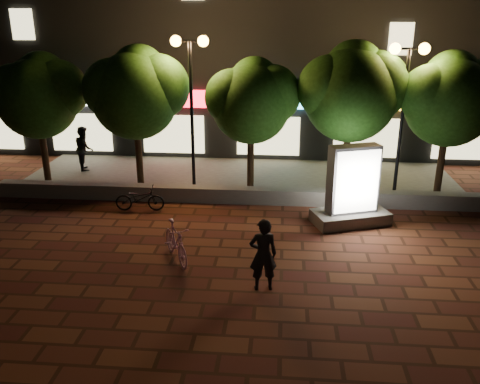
# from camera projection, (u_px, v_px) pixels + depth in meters

# --- Properties ---
(ground) EXTENTS (80.00, 80.00, 0.00)m
(ground) POSITION_uv_depth(u_px,v_px,m) (217.00, 257.00, 13.00)
(ground) COLOR #592E1C
(ground) RESTS_ON ground
(retaining_wall) EXTENTS (16.00, 0.45, 0.50)m
(retaining_wall) POSITION_uv_depth(u_px,v_px,m) (233.00, 195.00, 16.67)
(retaining_wall) COLOR slate
(retaining_wall) RESTS_ON ground
(sidewalk) EXTENTS (16.00, 5.00, 0.08)m
(sidewalk) POSITION_uv_depth(u_px,v_px,m) (239.00, 178.00, 19.09)
(sidewalk) COLOR slate
(sidewalk) RESTS_ON ground
(building_block) EXTENTS (28.00, 8.12, 11.30)m
(building_block) POSITION_uv_depth(u_px,v_px,m) (251.00, 34.00, 23.51)
(building_block) COLOR black
(building_block) RESTS_ON ground
(tree_far_left) EXTENTS (3.36, 2.80, 4.63)m
(tree_far_left) POSITION_uv_depth(u_px,v_px,m) (39.00, 93.00, 17.58)
(tree_far_left) COLOR #322013
(tree_far_left) RESTS_ON sidewalk
(tree_left) EXTENTS (3.60, 3.00, 4.89)m
(tree_left) POSITION_uv_depth(u_px,v_px,m) (136.00, 90.00, 17.25)
(tree_left) COLOR #322013
(tree_left) RESTS_ON sidewalk
(tree_mid) EXTENTS (3.24, 2.70, 4.50)m
(tree_mid) POSITION_uv_depth(u_px,v_px,m) (253.00, 98.00, 17.00)
(tree_mid) COLOR #322013
(tree_mid) RESTS_ON sidewalk
(tree_right) EXTENTS (3.72, 3.10, 5.07)m
(tree_right) POSITION_uv_depth(u_px,v_px,m) (352.00, 89.00, 16.61)
(tree_right) COLOR #322013
(tree_right) RESTS_ON sidewalk
(tree_far_right) EXTENTS (3.48, 2.90, 4.76)m
(tree_far_right) POSITION_uv_depth(u_px,v_px,m) (451.00, 96.00, 16.42)
(tree_far_right) COLOR #322013
(tree_far_right) RESTS_ON sidewalk
(street_lamp_left) EXTENTS (1.26, 0.36, 5.18)m
(street_lamp_left) POSITION_uv_depth(u_px,v_px,m) (191.00, 74.00, 16.65)
(street_lamp_left) COLOR black
(street_lamp_left) RESTS_ON sidewalk
(street_lamp_right) EXTENTS (1.26, 0.36, 4.98)m
(street_lamp_right) POSITION_uv_depth(u_px,v_px,m) (406.00, 81.00, 16.12)
(street_lamp_right) COLOR black
(street_lamp_right) RESTS_ON sidewalk
(ad_kiosk) EXTENTS (2.45, 1.78, 2.39)m
(ad_kiosk) POSITION_uv_depth(u_px,v_px,m) (352.00, 193.00, 14.77)
(ad_kiosk) COLOR slate
(ad_kiosk) RESTS_ON ground
(scooter_pink) EXTENTS (1.24, 1.71, 1.02)m
(scooter_pink) POSITION_uv_depth(u_px,v_px,m) (176.00, 242.00, 12.66)
(scooter_pink) COLOR pink
(scooter_pink) RESTS_ON ground
(rider) EXTENTS (0.69, 0.51, 1.72)m
(rider) POSITION_uv_depth(u_px,v_px,m) (263.00, 255.00, 11.22)
(rider) COLOR black
(rider) RESTS_ON ground
(scooter_parked) EXTENTS (1.59, 0.67, 0.81)m
(scooter_parked) POSITION_uv_depth(u_px,v_px,m) (140.00, 198.00, 15.91)
(scooter_parked) COLOR black
(scooter_parked) RESTS_ON ground
(pedestrian) EXTENTS (0.94, 1.04, 1.73)m
(pedestrian) POSITION_uv_depth(u_px,v_px,m) (84.00, 148.00, 19.68)
(pedestrian) COLOR black
(pedestrian) RESTS_ON sidewalk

